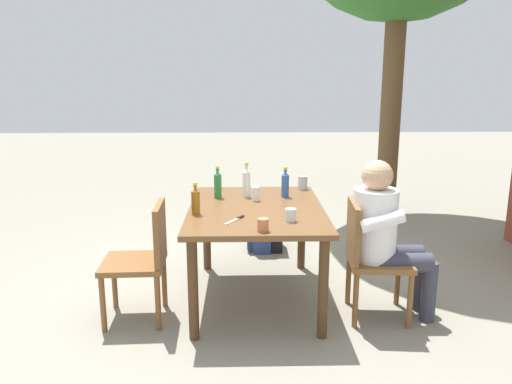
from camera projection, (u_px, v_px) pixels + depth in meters
ground_plane at (256, 297)px, 4.05m from camera, size 24.00×24.00×0.00m
dining_table at (256, 219)px, 3.90m from camera, size 1.43×1.03×0.76m
chair_far_right at (369, 253)px, 3.65m from camera, size 0.47×0.47×0.87m
chair_near_right at (144, 255)px, 3.61m from camera, size 0.46×0.46×0.87m
person_in_white_shirt at (385, 232)px, 3.61m from camera, size 0.47×0.61×1.18m
bottle_blue at (285, 184)px, 4.18m from camera, size 0.06×0.06×0.26m
bottle_green at (218, 184)px, 4.15m from camera, size 0.06×0.06×0.27m
bottle_amber at (196, 201)px, 3.65m from camera, size 0.06×0.06×0.24m
bottle_clear at (247, 182)px, 4.17m from camera, size 0.06×0.06×0.29m
cup_white at (255, 194)px, 4.06m from camera, size 0.06×0.06×0.11m
cup_steel at (303, 183)px, 4.47m from camera, size 0.08×0.08×0.12m
cup_glass at (291, 215)px, 3.49m from camera, size 0.08×0.08×0.09m
cup_terracotta at (263, 225)px, 3.26m from camera, size 0.07×0.07×0.09m
table_knife at (236, 219)px, 3.53m from camera, size 0.22×0.14×0.01m
backpack_by_near_side at (272, 231)px, 5.16m from camera, size 0.34×0.23×0.40m
backpack_by_far_side at (261, 232)px, 5.10m from camera, size 0.28×0.24×0.39m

